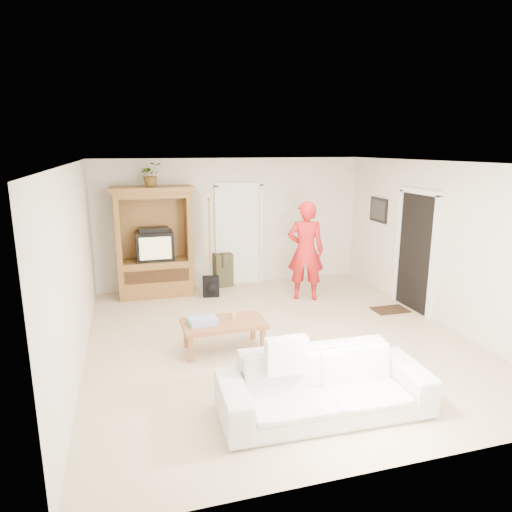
{
  "coord_description": "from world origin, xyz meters",
  "views": [
    {
      "loc": [
        -2.07,
        -6.07,
        2.8
      ],
      "look_at": [
        -0.17,
        0.6,
        1.15
      ],
      "focal_mm": 32.0,
      "sensor_mm": 36.0,
      "label": 1
    }
  ],
  "objects_px": {
    "sofa": "(324,385)",
    "man": "(306,251)",
    "armoire": "(156,249)",
    "coffee_table": "(224,325)"
  },
  "relations": [
    {
      "from": "man",
      "to": "sofa",
      "type": "xyz_separation_m",
      "value": [
        -1.24,
        -3.64,
        -0.6
      ]
    },
    {
      "from": "sofa",
      "to": "coffee_table",
      "type": "relative_size",
      "value": 1.94
    },
    {
      "from": "armoire",
      "to": "man",
      "type": "distance_m",
      "value": 2.86
    },
    {
      "from": "armoire",
      "to": "sofa",
      "type": "relative_size",
      "value": 0.93
    },
    {
      "from": "armoire",
      "to": "sofa",
      "type": "bearing_deg",
      "value": -73.11
    },
    {
      "from": "armoire",
      "to": "coffee_table",
      "type": "distance_m",
      "value": 2.97
    },
    {
      "from": "armoire",
      "to": "coffee_table",
      "type": "height_order",
      "value": "armoire"
    },
    {
      "from": "sofa",
      "to": "man",
      "type": "bearing_deg",
      "value": 73.03
    },
    {
      "from": "man",
      "to": "sofa",
      "type": "height_order",
      "value": "man"
    },
    {
      "from": "armoire",
      "to": "coffee_table",
      "type": "bearing_deg",
      "value": -75.89
    }
  ]
}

